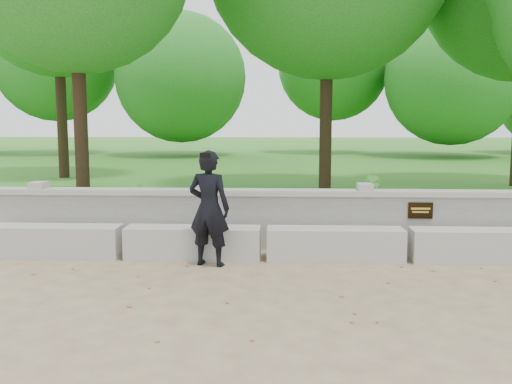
% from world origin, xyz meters
% --- Properties ---
extents(ground, '(80.00, 80.00, 0.00)m').
position_xyz_m(ground, '(0.00, 0.00, 0.00)').
color(ground, tan).
rests_on(ground, ground).
extents(lawn, '(40.00, 22.00, 0.25)m').
position_xyz_m(lawn, '(0.00, 14.00, 0.12)').
color(lawn, '#267123').
rests_on(lawn, ground).
extents(concrete_bench, '(11.90, 0.45, 0.45)m').
position_xyz_m(concrete_bench, '(0.00, 1.90, 0.22)').
color(concrete_bench, '#B9B6AF').
rests_on(concrete_bench, ground).
extents(parapet_wall, '(12.50, 0.35, 0.90)m').
position_xyz_m(parapet_wall, '(0.00, 2.60, 0.46)').
color(parapet_wall, '#AEABA4').
rests_on(parapet_wall, ground).
extents(man_main, '(0.64, 0.59, 1.56)m').
position_xyz_m(man_main, '(-2.72, 1.53, 0.78)').
color(man_main, black).
rests_on(man_main, ground).
extents(shrub_a, '(0.36, 0.38, 0.60)m').
position_xyz_m(shrub_a, '(-4.26, 3.99, 0.55)').
color(shrub_a, '#458F30').
rests_on(shrub_a, lawn).
extents(shrub_b, '(0.46, 0.44, 0.65)m').
position_xyz_m(shrub_b, '(-0.01, 4.88, 0.57)').
color(shrub_b, '#458F30').
rests_on(shrub_b, lawn).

